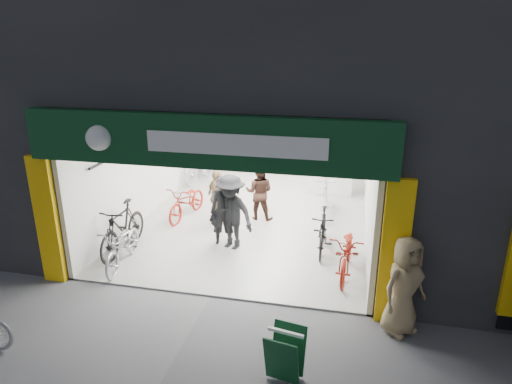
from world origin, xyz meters
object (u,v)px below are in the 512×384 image
(bike_left_front, at_px, (123,246))
(pedestrian_near, at_px, (404,286))
(bike_right_front, at_px, (323,231))
(sandwich_board, at_px, (285,353))

(bike_left_front, height_order, pedestrian_near, pedestrian_near)
(bike_right_front, xyz_separation_m, sandwich_board, (-0.19, -4.23, -0.07))
(bike_right_front, height_order, pedestrian_near, pedestrian_near)
(pedestrian_near, bearing_deg, bike_left_front, 126.43)
(bike_left_front, relative_size, sandwich_board, 2.28)
(pedestrian_near, xyz_separation_m, sandwich_board, (-1.71, -1.52, -0.43))
(bike_left_front, xyz_separation_m, bike_right_front, (4.10, 1.60, 0.03))
(sandwich_board, bearing_deg, bike_left_front, 156.65)
(bike_right_front, bearing_deg, pedestrian_near, -61.52)
(bike_right_front, distance_m, sandwich_board, 4.23)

